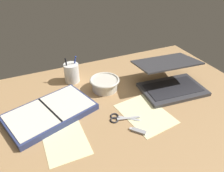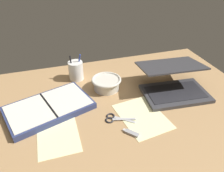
# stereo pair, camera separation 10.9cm
# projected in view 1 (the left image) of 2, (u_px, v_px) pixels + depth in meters

# --- Properties ---
(desk_top) EXTENTS (1.40, 1.00, 0.02)m
(desk_top) POSITION_uv_depth(u_px,v_px,m) (123.00, 106.00, 1.08)
(desk_top) COLOR tan
(desk_top) RESTS_ON ground
(laptop) EXTENTS (0.35, 0.33, 0.15)m
(laptop) POSITION_uv_depth(u_px,v_px,m) (170.00, 80.00, 1.18)
(laptop) COLOR #38383D
(laptop) RESTS_ON desk_top
(bowl) EXTENTS (0.16, 0.16, 0.06)m
(bowl) POSITION_uv_depth(u_px,v_px,m) (105.00, 84.00, 1.17)
(bowl) COLOR silver
(bowl) RESTS_ON desk_top
(pen_cup) EXTENTS (0.08, 0.08, 0.16)m
(pen_cup) POSITION_uv_depth(u_px,v_px,m) (72.00, 73.00, 1.23)
(pen_cup) COLOR white
(pen_cup) RESTS_ON desk_top
(planner) EXTENTS (0.44, 0.34, 0.03)m
(planner) POSITION_uv_depth(u_px,v_px,m) (50.00, 112.00, 1.00)
(planner) COLOR navy
(planner) RESTS_ON desk_top
(scissors) EXTENTS (0.14, 0.10, 0.01)m
(scissors) POSITION_uv_depth(u_px,v_px,m) (118.00, 118.00, 0.99)
(scissors) COLOR #B7B7BC
(scissors) RESTS_ON desk_top
(paper_sheet_front) EXTENTS (0.22, 0.28, 0.00)m
(paper_sheet_front) POSITION_uv_depth(u_px,v_px,m) (145.00, 114.00, 1.02)
(paper_sheet_front) COLOR #F4EFB2
(paper_sheet_front) RESTS_ON desk_top
(paper_sheet_beside_planner) EXTENTS (0.17, 0.22, 0.00)m
(paper_sheet_beside_planner) POSITION_uv_depth(u_px,v_px,m) (65.00, 140.00, 0.88)
(paper_sheet_beside_planner) COLOR #F4EFB2
(paper_sheet_beside_planner) RESTS_ON desk_top
(usb_drive) EXTENTS (0.06, 0.06, 0.01)m
(usb_drive) POSITION_uv_depth(u_px,v_px,m) (138.00, 131.00, 0.92)
(usb_drive) COLOR #99999E
(usb_drive) RESTS_ON desk_top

